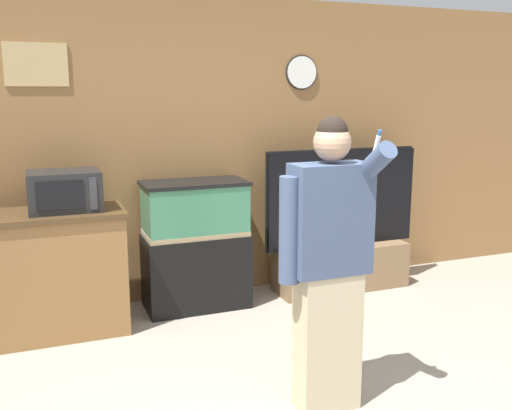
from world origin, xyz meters
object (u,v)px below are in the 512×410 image
at_px(counter_island, 35,275).
at_px(person_standing, 328,263).
at_px(microwave, 65,191).
at_px(aquarium_on_stand, 195,245).
at_px(tv_on_stand, 341,249).

xyz_separation_m(counter_island, person_standing, (1.53, -1.66, 0.40)).
relative_size(microwave, aquarium_on_stand, 0.48).
distance_m(counter_island, microwave, 0.66).
relative_size(counter_island, tv_on_stand, 0.89).
height_order(counter_island, microwave, microwave).
bearing_deg(counter_island, aquarium_on_stand, 6.58).
bearing_deg(counter_island, microwave, 1.69).
relative_size(microwave, person_standing, 0.31).
height_order(microwave, aquarium_on_stand, microwave).
relative_size(microwave, tv_on_stand, 0.34).
distance_m(microwave, person_standing, 2.12).
bearing_deg(counter_island, tv_on_stand, 2.22).
bearing_deg(tv_on_stand, person_standing, -121.99).
bearing_deg(aquarium_on_stand, counter_island, -173.42).
height_order(microwave, tv_on_stand, tv_on_stand).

